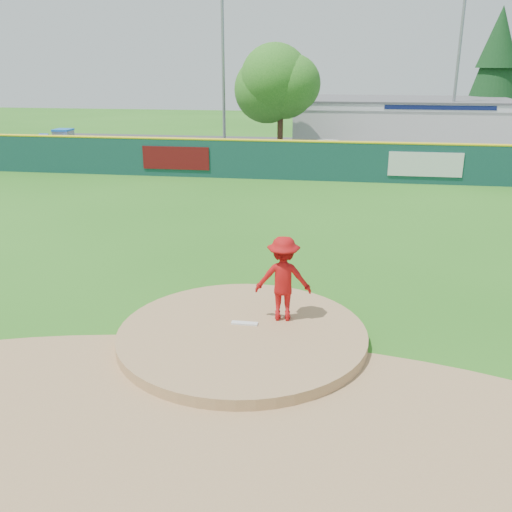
# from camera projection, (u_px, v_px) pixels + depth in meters

# --- Properties ---
(ground) EXTENTS (120.00, 120.00, 0.00)m
(ground) POSITION_uv_depth(u_px,v_px,m) (242.00, 340.00, 12.67)
(ground) COLOR #286B19
(ground) RESTS_ON ground
(pitchers_mound) EXTENTS (5.50, 5.50, 0.50)m
(pitchers_mound) POSITION_uv_depth(u_px,v_px,m) (242.00, 340.00, 12.67)
(pitchers_mound) COLOR #9E774C
(pitchers_mound) RESTS_ON ground
(pitching_rubber) EXTENTS (0.60, 0.15, 0.04)m
(pitching_rubber) POSITION_uv_depth(u_px,v_px,m) (245.00, 323.00, 12.86)
(pitching_rubber) COLOR white
(pitching_rubber) RESTS_ON pitchers_mound
(infield_dirt_arc) EXTENTS (15.40, 15.40, 0.01)m
(infield_dirt_arc) POSITION_uv_depth(u_px,v_px,m) (212.00, 419.00, 9.86)
(infield_dirt_arc) COLOR #9E774C
(infield_dirt_arc) RESTS_ON ground
(parking_lot) EXTENTS (44.00, 16.00, 0.02)m
(parking_lot) POSITION_uv_depth(u_px,v_px,m) (313.00, 154.00, 37.90)
(parking_lot) COLOR #38383A
(parking_lot) RESTS_ON ground
(pitcher) EXTENTS (1.32, 0.83, 1.97)m
(pitcher) POSITION_uv_depth(u_px,v_px,m) (283.00, 279.00, 12.83)
(pitcher) COLOR #A50E0F
(pitcher) RESTS_ON pitchers_mound
(van) EXTENTS (4.88, 2.35, 1.34)m
(van) POSITION_uv_depth(u_px,v_px,m) (334.00, 151.00, 34.51)
(van) COLOR white
(van) RESTS_ON parking_lot
(pool_building_grp) EXTENTS (15.20, 8.20, 3.31)m
(pool_building_grp) POSITION_uv_depth(u_px,v_px,m) (401.00, 122.00, 41.16)
(pool_building_grp) COLOR silver
(pool_building_grp) RESTS_ON ground
(fence_banners) EXTENTS (16.39, 0.04, 1.20)m
(fence_banners) POSITION_uv_depth(u_px,v_px,m) (297.00, 161.00, 29.14)
(fence_banners) COLOR #5B0D0E
(fence_banners) RESTS_ON ground
(playground_slide) EXTENTS (1.09, 3.06, 1.69)m
(playground_slide) POSITION_uv_depth(u_px,v_px,m) (63.00, 142.00, 36.95)
(playground_slide) COLOR blue
(playground_slide) RESTS_ON ground
(outfield_fence) EXTENTS (40.00, 0.14, 2.07)m
(outfield_fence) POSITION_uv_depth(u_px,v_px,m) (303.00, 159.00, 29.13)
(outfield_fence) COLOR #123B38
(outfield_fence) RESTS_ON ground
(deciduous_tree) EXTENTS (5.60, 5.60, 7.36)m
(deciduous_tree) POSITION_uv_depth(u_px,v_px,m) (281.00, 83.00, 34.83)
(deciduous_tree) COLOR #382314
(deciduous_tree) RESTS_ON ground
(conifer_tree) EXTENTS (4.40, 4.40, 9.50)m
(conifer_tree) POSITION_uv_depth(u_px,v_px,m) (496.00, 65.00, 42.64)
(conifer_tree) COLOR #382314
(conifer_tree) RESTS_ON ground
(light_pole_left) EXTENTS (1.75, 0.25, 11.00)m
(light_pole_left) POSITION_uv_depth(u_px,v_px,m) (223.00, 58.00, 36.79)
(light_pole_left) COLOR gray
(light_pole_left) RESTS_ON ground
(light_pole_right) EXTENTS (1.75, 0.25, 10.00)m
(light_pole_right) POSITION_uv_depth(u_px,v_px,m) (458.00, 66.00, 36.67)
(light_pole_right) COLOR gray
(light_pole_right) RESTS_ON ground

